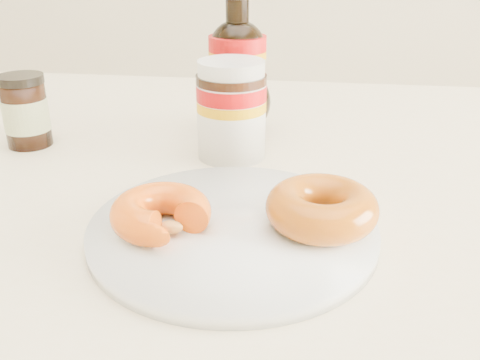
# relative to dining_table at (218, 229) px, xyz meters

# --- Properties ---
(dining_table) EXTENTS (1.40, 0.90, 0.75)m
(dining_table) POSITION_rel_dining_table_xyz_m (0.00, 0.00, 0.00)
(dining_table) COLOR #FBE6BF
(dining_table) RESTS_ON ground
(plate) EXTENTS (0.27, 0.27, 0.01)m
(plate) POSITION_rel_dining_table_xyz_m (0.04, -0.15, 0.09)
(plate) COLOR white
(plate) RESTS_ON dining_table
(donut_bitten) EXTENTS (0.10, 0.10, 0.03)m
(donut_bitten) POSITION_rel_dining_table_xyz_m (-0.02, -0.17, 0.11)
(donut_bitten) COLOR #EB580D
(donut_bitten) RESTS_ON plate
(donut_whole) EXTENTS (0.12, 0.12, 0.04)m
(donut_whole) POSITION_rel_dining_table_xyz_m (0.12, -0.15, 0.11)
(donut_whole) COLOR #AE5D0B
(donut_whole) RESTS_ON plate
(nutella_jar) EXTENTS (0.09, 0.09, 0.12)m
(nutella_jar) POSITION_rel_dining_table_xyz_m (0.01, 0.05, 0.15)
(nutella_jar) COLOR white
(nutella_jar) RESTS_ON dining_table
(syrup_bottle) EXTENTS (0.10, 0.09, 0.18)m
(syrup_bottle) POSITION_rel_dining_table_xyz_m (0.01, 0.14, 0.17)
(syrup_bottle) COLOR black
(syrup_bottle) RESTS_ON dining_table
(dark_jar) EXTENTS (0.06, 0.06, 0.10)m
(dark_jar) POSITION_rel_dining_table_xyz_m (-0.26, 0.05, 0.13)
(dark_jar) COLOR black
(dark_jar) RESTS_ON dining_table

